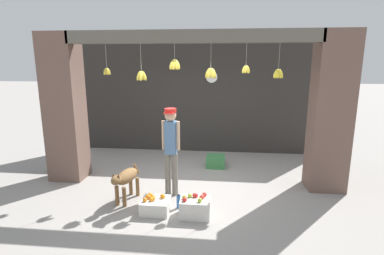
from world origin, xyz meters
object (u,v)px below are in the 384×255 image
at_px(shopkeeper, 171,145).
at_px(fruit_crate_apples, 195,207).
at_px(dog, 126,179).
at_px(produce_box_green, 216,161).
at_px(wall_clock, 212,77).
at_px(water_bottle, 179,202).
at_px(fruit_crate_oranges, 155,205).

distance_m(shopkeeper, fruit_crate_apples, 1.25).
distance_m(dog, produce_box_green, 2.57).
height_order(produce_box_green, wall_clock, wall_clock).
bearing_deg(shopkeeper, dog, 31.22).
bearing_deg(fruit_crate_apples, water_bottle, 141.13).
height_order(dog, wall_clock, wall_clock).
xyz_separation_m(produce_box_green, water_bottle, (-0.59, -2.17, -0.02)).
bearing_deg(wall_clock, water_bottle, -96.95).
distance_m(shopkeeper, water_bottle, 1.04).
bearing_deg(produce_box_green, wall_clock, 97.96).
bearing_deg(water_bottle, produce_box_green, 74.93).
xyz_separation_m(shopkeeper, water_bottle, (0.21, -0.53, -0.87)).
xyz_separation_m(fruit_crate_apples, water_bottle, (-0.31, 0.25, -0.04)).
height_order(shopkeeper, fruit_crate_oranges, shopkeeper).
xyz_separation_m(shopkeeper, fruit_crate_apples, (0.53, -0.78, -0.83)).
relative_size(shopkeeper, water_bottle, 6.66).
xyz_separation_m(dog, fruit_crate_apples, (1.29, -0.41, -0.28)).
height_order(produce_box_green, water_bottle, produce_box_green).
relative_size(fruit_crate_oranges, fruit_crate_apples, 0.96).
bearing_deg(produce_box_green, water_bottle, -105.07).
height_order(shopkeeper, wall_clock, wall_clock).
height_order(shopkeeper, produce_box_green, shopkeeper).
distance_m(produce_box_green, water_bottle, 2.25).
relative_size(fruit_crate_apples, water_bottle, 1.95).
height_order(shopkeeper, water_bottle, shopkeeper).
xyz_separation_m(fruit_crate_oranges, produce_box_green, (0.95, 2.35, 0.01)).
relative_size(fruit_crate_oranges, produce_box_green, 1.06).
relative_size(dog, water_bottle, 3.53).
bearing_deg(dog, wall_clock, 170.05).
distance_m(dog, wall_clock, 3.89).
height_order(dog, water_bottle, dog).
bearing_deg(shopkeeper, fruit_crate_apples, 129.67).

